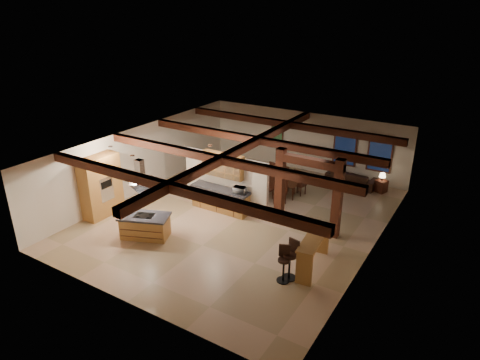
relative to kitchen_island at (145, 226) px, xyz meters
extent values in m
plane|color=tan|center=(2.06, 3.04, -0.43)|extent=(12.00, 12.00, 0.00)
plane|color=beige|center=(2.06, 9.04, 1.02)|extent=(10.00, 0.00, 10.00)
plane|color=beige|center=(2.06, -2.96, 1.02)|extent=(10.00, 0.00, 10.00)
plane|color=beige|center=(-2.94, 3.04, 1.02)|extent=(0.00, 12.00, 12.00)
plane|color=beige|center=(7.06, 3.04, 1.02)|extent=(0.00, 12.00, 12.00)
plane|color=#351A11|center=(2.06, 3.04, 2.47)|extent=(12.00, 12.00, 0.00)
cube|color=#421D10|center=(2.06, -0.96, 2.33)|extent=(10.00, 0.25, 0.28)
cube|color=#421D10|center=(2.06, 1.74, 2.33)|extent=(10.00, 0.25, 0.28)
cube|color=#421D10|center=(2.06, 4.34, 2.33)|extent=(10.00, 0.25, 0.28)
cube|color=#421D10|center=(2.06, 7.04, 2.33)|extent=(10.00, 0.25, 0.28)
cube|color=#421D10|center=(2.06, 3.04, 2.33)|extent=(0.28, 12.00, 0.28)
cube|color=#421D10|center=(3.46, 3.54, 1.02)|extent=(0.30, 0.30, 2.90)
cube|color=#421D10|center=(5.66, 3.54, 1.02)|extent=(0.30, 0.30, 2.90)
cube|color=#421D10|center=(4.56, 3.54, 2.17)|extent=(2.50, 0.28, 0.28)
cube|color=beige|center=(1.06, 3.54, 0.67)|extent=(3.80, 0.18, 2.20)
cube|color=olive|center=(-2.61, 0.44, 0.77)|extent=(0.64, 1.60, 2.40)
cube|color=silver|center=(-2.31, 0.44, 0.72)|extent=(0.06, 0.62, 0.95)
cube|color=black|center=(-2.27, 0.44, 0.92)|extent=(0.01, 0.50, 0.28)
cube|color=olive|center=(1.06, 3.15, 0.00)|extent=(2.40, 0.60, 0.86)
cube|color=black|center=(1.06, 3.15, 0.47)|extent=(2.50, 0.66, 0.08)
cube|color=olive|center=(1.06, 3.36, 1.42)|extent=(1.80, 0.34, 0.95)
cube|color=silver|center=(1.06, 3.18, 1.42)|extent=(1.74, 0.02, 0.90)
pyramid|color=silver|center=(0.00, 0.00, 1.30)|extent=(1.10, 1.10, 0.45)
cube|color=silver|center=(0.00, 0.00, 2.11)|extent=(0.26, 0.22, 0.73)
cube|color=#421D10|center=(4.06, 8.98, 1.07)|extent=(1.10, 0.05, 1.70)
cube|color=black|center=(4.06, 8.95, 1.07)|extent=(0.95, 0.02, 1.55)
cube|color=#421D10|center=(5.66, 8.98, 1.07)|extent=(1.10, 0.05, 1.70)
cube|color=black|center=(5.66, 8.95, 1.07)|extent=(0.95, 0.02, 1.55)
cube|color=#421D10|center=(0.56, 8.98, 1.27)|extent=(0.65, 0.04, 0.85)
cube|color=#224F31|center=(0.56, 8.96, 1.27)|extent=(0.55, 0.01, 0.75)
cylinder|color=silver|center=(-0.54, 0.24, 2.44)|extent=(0.16, 0.16, 0.03)
cylinder|color=silver|center=(1.06, 2.54, 2.44)|extent=(0.16, 0.16, 0.03)
cylinder|color=silver|center=(-1.94, 0.54, 2.44)|extent=(0.16, 0.16, 0.03)
cube|color=olive|center=(0.00, 0.00, -0.04)|extent=(1.79, 1.35, 0.77)
cube|color=black|center=(0.00, 0.00, 0.37)|extent=(1.93, 1.49, 0.07)
cube|color=black|center=(0.00, 0.00, 0.42)|extent=(0.79, 0.67, 0.02)
imported|color=#3E1E0F|center=(2.32, 5.68, -0.13)|extent=(1.86, 1.25, 0.60)
imported|color=black|center=(4.69, 8.38, -0.10)|extent=(2.31, 1.06, 0.65)
imported|color=silver|center=(1.96, 3.15, 0.64)|extent=(0.51, 0.38, 0.26)
cube|color=olive|center=(5.77, 1.33, 0.66)|extent=(0.78, 2.18, 0.06)
cube|color=olive|center=(5.88, 0.38, 0.10)|extent=(0.49, 0.16, 1.07)
cube|color=olive|center=(5.66, 2.28, 0.10)|extent=(0.49, 0.16, 1.07)
cube|color=#421D10|center=(6.04, 8.31, -0.16)|extent=(0.56, 0.56, 0.54)
cylinder|color=black|center=(6.04, 8.31, 0.19)|extent=(0.06, 0.06, 0.16)
cone|color=#FAD196|center=(6.04, 8.31, 0.36)|extent=(0.29, 0.29, 0.18)
cylinder|color=black|center=(5.40, 0.41, 0.37)|extent=(0.40, 0.40, 0.08)
cube|color=black|center=(5.44, 0.60, 0.62)|extent=(0.38, 0.13, 0.44)
cylinder|color=black|center=(5.40, 0.41, -0.03)|extent=(0.07, 0.07, 0.77)
cylinder|color=black|center=(5.40, 0.41, -0.41)|extent=(0.44, 0.44, 0.03)
cylinder|color=black|center=(5.31, 0.20, 0.29)|extent=(0.36, 0.36, 0.07)
cube|color=black|center=(5.24, 0.36, 0.53)|extent=(0.33, 0.17, 0.40)
cylinder|color=black|center=(5.31, 0.20, -0.07)|extent=(0.06, 0.06, 0.70)
cylinder|color=black|center=(5.31, 0.20, -0.41)|extent=(0.40, 0.40, 0.03)
cube|color=#421D10|center=(1.50, 5.16, 0.01)|extent=(0.49, 0.49, 0.06)
cube|color=#421D10|center=(1.54, 5.37, 0.37)|extent=(0.41, 0.14, 0.73)
cylinder|color=#421D10|center=(1.30, 5.04, -0.22)|extent=(0.05, 0.05, 0.41)
cylinder|color=#421D10|center=(1.62, 4.97, -0.22)|extent=(0.05, 0.05, 0.41)
cylinder|color=#421D10|center=(1.37, 5.36, -0.22)|extent=(0.05, 0.05, 0.41)
cylinder|color=#421D10|center=(1.70, 5.29, -0.22)|extent=(0.05, 0.05, 0.41)
cube|color=#421D10|center=(1.80, 6.50, 0.01)|extent=(0.49, 0.49, 0.06)
cube|color=#421D10|center=(1.75, 6.30, 0.37)|extent=(0.41, 0.14, 0.73)
cylinder|color=#421D10|center=(1.99, 6.63, -0.22)|extent=(0.05, 0.05, 0.41)
cylinder|color=#421D10|center=(1.67, 6.70, -0.22)|extent=(0.05, 0.05, 0.41)
cylinder|color=#421D10|center=(1.92, 6.30, -0.22)|extent=(0.05, 0.05, 0.41)
cylinder|color=#421D10|center=(1.60, 6.38, -0.22)|extent=(0.05, 0.05, 0.41)
cube|color=#421D10|center=(2.17, 5.02, 0.01)|extent=(0.49, 0.49, 0.06)
cube|color=#421D10|center=(2.21, 5.22, 0.37)|extent=(0.41, 0.14, 0.73)
cylinder|color=#421D10|center=(1.97, 4.89, -0.22)|extent=(0.05, 0.05, 0.41)
cylinder|color=#421D10|center=(2.29, 4.82, -0.22)|extent=(0.05, 0.05, 0.41)
cylinder|color=#421D10|center=(2.04, 5.21, -0.22)|extent=(0.05, 0.05, 0.41)
cylinder|color=#421D10|center=(2.37, 5.14, -0.22)|extent=(0.05, 0.05, 0.41)
cube|color=#421D10|center=(2.46, 6.35, 0.01)|extent=(0.49, 0.49, 0.06)
cube|color=#421D10|center=(2.42, 6.15, 0.37)|extent=(0.41, 0.14, 0.73)
cylinder|color=#421D10|center=(2.66, 6.48, -0.22)|extent=(0.05, 0.05, 0.41)
cylinder|color=#421D10|center=(2.34, 6.55, -0.22)|extent=(0.05, 0.05, 0.41)
cylinder|color=#421D10|center=(2.59, 6.15, -0.22)|extent=(0.05, 0.05, 0.41)
cylinder|color=#421D10|center=(2.27, 6.23, -0.22)|extent=(0.05, 0.05, 0.41)
cube|color=#421D10|center=(2.84, 4.87, 0.01)|extent=(0.49, 0.49, 0.06)
cube|color=#421D10|center=(2.88, 5.07, 0.37)|extent=(0.41, 0.14, 0.73)
cylinder|color=#421D10|center=(2.64, 4.74, -0.22)|extent=(0.05, 0.05, 0.41)
cylinder|color=#421D10|center=(2.96, 4.67, -0.22)|extent=(0.05, 0.05, 0.41)
cylinder|color=#421D10|center=(2.71, 5.07, -0.22)|extent=(0.05, 0.05, 0.41)
cylinder|color=#421D10|center=(3.03, 4.99, -0.22)|extent=(0.05, 0.05, 0.41)
cube|color=#421D10|center=(3.13, 6.20, 0.01)|extent=(0.49, 0.49, 0.06)
cube|color=#421D10|center=(3.09, 6.00, 0.37)|extent=(0.41, 0.14, 0.73)
cylinder|color=#421D10|center=(3.33, 6.33, -0.22)|extent=(0.05, 0.05, 0.41)
cylinder|color=#421D10|center=(3.01, 6.40, -0.22)|extent=(0.05, 0.05, 0.41)
cylinder|color=#421D10|center=(3.26, 6.01, -0.22)|extent=(0.05, 0.05, 0.41)
cylinder|color=#421D10|center=(2.93, 6.08, -0.22)|extent=(0.05, 0.05, 0.41)
camera|label=1|loc=(9.80, -9.51, 7.26)|focal=32.00mm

